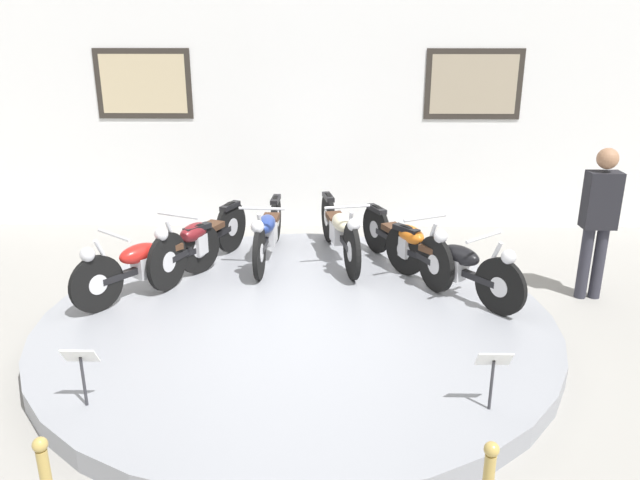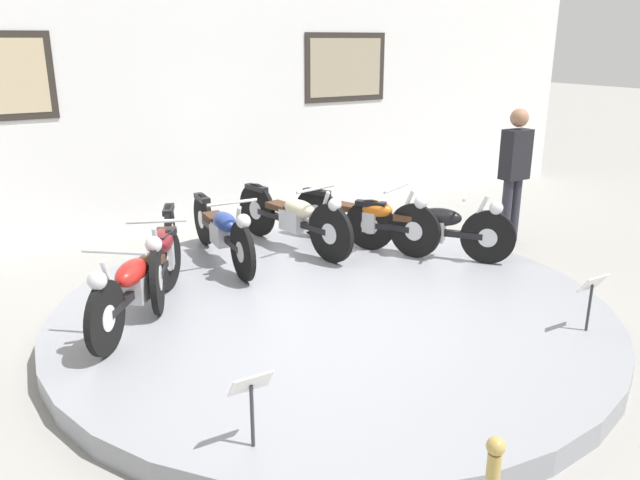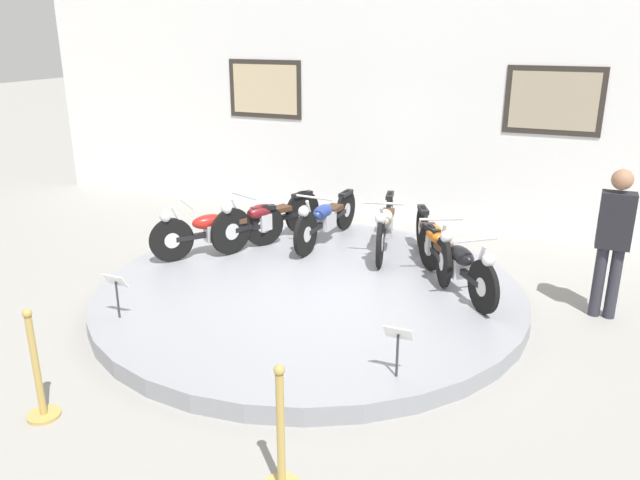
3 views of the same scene
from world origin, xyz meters
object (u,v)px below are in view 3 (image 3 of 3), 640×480
at_px(info_placard_front_centre, 398,340).
at_px(visitor_standing, 614,235).
at_px(motorcycle_maroon, 266,218).
at_px(stanchion_post_left_of_entry, 39,382).
at_px(stanchion_post_right_of_entry, 281,449).
at_px(motorcycle_orange, 433,240).
at_px(motorcycle_red, 216,228).
at_px(motorcycle_black, 457,261).
at_px(motorcycle_cream, 385,223).
at_px(info_placard_front_left, 116,286).
at_px(motorcycle_blue, 326,218).

distance_m(info_placard_front_centre, visitor_standing, 3.10).
height_order(motorcycle_maroon, stanchion_post_left_of_entry, stanchion_post_left_of_entry).
bearing_deg(stanchion_post_right_of_entry, info_placard_front_centre, 74.52).
xyz_separation_m(info_placard_front_centre, visitor_standing, (1.75, 2.52, 0.44)).
bearing_deg(motorcycle_orange, stanchion_post_left_of_entry, -118.66).
height_order(motorcycle_red, motorcycle_maroon, motorcycle_maroon).
relative_size(motorcycle_black, info_placard_front_centre, 3.05).
bearing_deg(motorcycle_maroon, motorcycle_black, -12.86).
distance_m(visitor_standing, stanchion_post_right_of_entry, 4.63).
xyz_separation_m(motorcycle_red, motorcycle_cream, (2.11, 1.04, 0.03)).
xyz_separation_m(motorcycle_maroon, stanchion_post_left_of_entry, (0.08, -4.34, -0.24)).
bearing_deg(info_placard_front_left, motorcycle_maroon, 83.10).
bearing_deg(motorcycle_black, motorcycle_red, -180.00).
height_order(visitor_standing, stanchion_post_right_of_entry, visitor_standing).
distance_m(motorcycle_cream, info_placard_front_left, 3.79).
bearing_deg(info_placard_front_left, motorcycle_red, 92.53).
distance_m(stanchion_post_left_of_entry, stanchion_post_right_of_entry, 2.29).
xyz_separation_m(motorcycle_blue, stanchion_post_right_of_entry, (1.59, -4.72, -0.23)).
xyz_separation_m(motorcycle_black, info_placard_front_left, (-3.23, -2.17, -0.00)).
distance_m(motorcycle_red, motorcycle_orange, 2.96).
bearing_deg(stanchion_post_right_of_entry, motorcycle_red, 127.33).
bearing_deg(motorcycle_cream, stanchion_post_right_of_entry, -81.63).
bearing_deg(motorcycle_cream, visitor_standing, -13.54).
distance_m(motorcycle_red, stanchion_post_right_of_entry, 4.64).
bearing_deg(motorcycle_maroon, motorcycle_blue, 26.02).
xyz_separation_m(motorcycle_orange, motorcycle_black, (0.44, -0.66, -0.01)).
bearing_deg(motorcycle_red, motorcycle_cream, 26.24).
distance_m(motorcycle_black, visitor_standing, 1.75).
height_order(motorcycle_blue, info_placard_front_left, motorcycle_blue).
height_order(info_placard_front_centre, visitor_standing, visitor_standing).
bearing_deg(info_placard_front_centre, visitor_standing, 55.26).
bearing_deg(motorcycle_maroon, motorcycle_orange, -0.03).
height_order(motorcycle_black, stanchion_post_right_of_entry, stanchion_post_right_of_entry).
xyz_separation_m(motorcycle_orange, visitor_standing, (2.09, -0.31, 0.42)).
bearing_deg(info_placard_front_centre, motorcycle_cream, 109.12).
distance_m(motorcycle_maroon, visitor_standing, 4.57).
relative_size(motorcycle_black, visitor_standing, 0.89).
distance_m(motorcycle_cream, motorcycle_orange, 0.86).
height_order(motorcycle_cream, info_placard_front_centre, motorcycle_cream).
bearing_deg(visitor_standing, motorcycle_blue, 169.67).
height_order(motorcycle_blue, motorcycle_black, motorcycle_blue).
height_order(motorcycle_black, info_placard_front_centre, motorcycle_black).
relative_size(info_placard_front_left, info_placard_front_centre, 1.00).
xyz_separation_m(motorcycle_red, info_placard_front_centre, (3.23, -2.17, -0.00)).
relative_size(motorcycle_blue, motorcycle_orange, 1.09).
bearing_deg(stanchion_post_right_of_entry, motorcycle_black, 82.04).
relative_size(motorcycle_red, motorcycle_orange, 0.87).
bearing_deg(motorcycle_cream, motorcycle_maroon, -167.13).
height_order(motorcycle_blue, stanchion_post_right_of_entry, stanchion_post_right_of_entry).
bearing_deg(motorcycle_maroon, motorcycle_red, -123.62).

